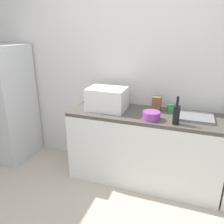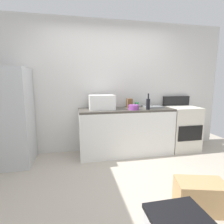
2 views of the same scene
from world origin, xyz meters
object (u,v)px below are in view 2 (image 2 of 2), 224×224
mixing_bowl (134,107)px  cardboard_box_small (200,196)px  stove_oven (181,127)px  wine_bottle (148,104)px  microwave (102,102)px  knife_block (130,103)px  refrigerator (9,117)px  coffee_mug (137,105)px

mixing_bowl → cardboard_box_small: size_ratio=0.37×
stove_oven → wine_bottle: bearing=-166.0°
microwave → wine_bottle: size_ratio=1.53×
wine_bottle → knife_block: size_ratio=1.67×
cardboard_box_small → mixing_bowl: bearing=99.3°
stove_oven → mixing_bowl: stove_oven is taller
microwave → mixing_bowl: (0.57, -0.15, -0.09)m
microwave → wine_bottle: bearing=-13.3°
microwave → mixing_bowl: microwave is taller
refrigerator → mixing_bowl: refrigerator is taller
stove_oven → coffee_mug: 1.07m
coffee_mug → cardboard_box_small: coffee_mug is taller
wine_bottle → coffee_mug: (-0.09, 0.37, -0.06)m
stove_oven → mixing_bowl: (-1.12, -0.17, 0.48)m
mixing_bowl → wine_bottle: bearing=-10.5°
mixing_bowl → stove_oven: bearing=8.4°
microwave → coffee_mug: 0.77m
refrigerator → coffee_mug: bearing=5.1°
refrigerator → cardboard_box_small: size_ratio=3.16×
mixing_bowl → cardboard_box_small: (0.25, -1.56, -0.78)m
wine_bottle → coffee_mug: 0.38m
wine_bottle → cardboard_box_small: 1.73m
stove_oven → knife_block: 1.23m
mixing_bowl → cardboard_box_small: mixing_bowl is taller
wine_bottle → mixing_bowl: (-0.26, 0.05, -0.06)m
refrigerator → stove_oven: 3.29m
mixing_bowl → cardboard_box_small: 1.76m
refrigerator → knife_block: (2.16, 0.18, 0.17)m
mixing_bowl → microwave: bearing=165.4°
wine_bottle → stove_oven: bearing=14.0°
knife_block → refrigerator: bearing=-175.3°
stove_oven → cardboard_box_small: stove_oven is taller
stove_oven → wine_bottle: (-0.86, -0.21, 0.54)m
microwave → wine_bottle: 0.86m
refrigerator → stove_oven: size_ratio=1.49×
microwave → cardboard_box_small: microwave is taller
wine_bottle → cardboard_box_small: (-0.01, -1.51, -0.84)m
microwave → knife_block: bearing=13.3°
refrigerator → mixing_bowl: 2.16m
wine_bottle → mixing_bowl: wine_bottle is taller
microwave → cardboard_box_small: size_ratio=0.89×
microwave → coffee_mug: microwave is taller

